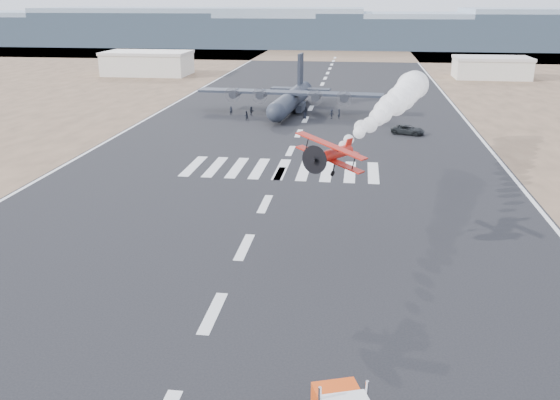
% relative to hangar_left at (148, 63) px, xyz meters
% --- Properties ---
extents(scrub_far, '(500.00, 80.00, 0.00)m').
position_rel_hangar_left_xyz_m(scrub_far, '(52.00, 85.00, -3.41)').
color(scrub_far, brown).
rests_on(scrub_far, ground).
extents(runway_markings, '(60.00, 260.00, 0.01)m').
position_rel_hangar_left_xyz_m(runway_markings, '(52.00, -85.00, -3.40)').
color(runway_markings, silver).
rests_on(runway_markings, ground).
extents(ridge_seg_b, '(150.00, 50.00, 15.00)m').
position_rel_hangar_left_xyz_m(ridge_seg_b, '(-78.00, 115.00, 4.09)').
color(ridge_seg_b, gray).
rests_on(ridge_seg_b, ground).
extents(ridge_seg_c, '(150.00, 50.00, 17.00)m').
position_rel_hangar_left_xyz_m(ridge_seg_c, '(-13.00, 115.00, 5.09)').
color(ridge_seg_c, gray).
rests_on(ridge_seg_c, ground).
extents(ridge_seg_d, '(150.00, 50.00, 13.00)m').
position_rel_hangar_left_xyz_m(ridge_seg_d, '(52.00, 115.00, 3.09)').
color(ridge_seg_d, gray).
rests_on(ridge_seg_d, ground).
extents(ridge_seg_e, '(150.00, 50.00, 15.00)m').
position_rel_hangar_left_xyz_m(ridge_seg_e, '(117.00, 115.00, 4.09)').
color(ridge_seg_e, gray).
rests_on(ridge_seg_e, ground).
extents(hangar_left, '(24.50, 14.50, 6.70)m').
position_rel_hangar_left_xyz_m(hangar_left, '(0.00, 0.00, 0.00)').
color(hangar_left, beige).
rests_on(hangar_left, ground).
extents(hangar_right, '(20.50, 12.50, 5.90)m').
position_rel_hangar_left_xyz_m(hangar_right, '(98.00, 5.00, -0.40)').
color(hangar_right, beige).
rests_on(hangar_right, ground).
extents(aerobatic_biplane, '(6.57, 6.17, 3.20)m').
position_rel_hangar_left_xyz_m(aerobatic_biplane, '(59.70, -121.03, 5.58)').
color(aerobatic_biplane, '#AE270B').
extents(smoke_trail, '(11.87, 39.87, 4.18)m').
position_rel_hangar_left_xyz_m(smoke_trail, '(67.79, -88.86, 5.89)').
color(smoke_trail, white).
extents(transport_aircraft, '(36.32, 29.86, 10.48)m').
position_rel_hangar_left_xyz_m(transport_aircraft, '(48.43, -53.60, -0.71)').
color(transport_aircraft, black).
rests_on(transport_aircraft, ground).
extents(support_vehicle, '(5.96, 4.08, 1.51)m').
position_rel_hangar_left_xyz_m(support_vehicle, '(69.98, -71.23, -2.65)').
color(support_vehicle, black).
rests_on(support_vehicle, ground).
extents(crew_a, '(0.64, 0.53, 1.70)m').
position_rel_hangar_left_xyz_m(crew_a, '(37.31, -58.42, -2.56)').
color(crew_a, black).
rests_on(crew_a, ground).
extents(crew_b, '(0.98, 0.88, 1.71)m').
position_rel_hangar_left_xyz_m(crew_b, '(41.20, -63.10, -2.55)').
color(crew_b, black).
rests_on(crew_b, ground).
extents(crew_c, '(1.20, 1.00, 1.70)m').
position_rel_hangar_left_xyz_m(crew_c, '(56.74, -59.50, -2.56)').
color(crew_c, black).
rests_on(crew_c, ground).
extents(crew_d, '(0.85, 1.08, 1.64)m').
position_rel_hangar_left_xyz_m(crew_d, '(51.65, -56.55, -2.59)').
color(crew_d, black).
rests_on(crew_d, ground).
extents(crew_e, '(0.87, 0.58, 1.69)m').
position_rel_hangar_left_xyz_m(crew_e, '(51.79, -60.29, -2.56)').
color(crew_e, black).
rests_on(crew_e, ground).
extents(crew_f, '(1.42, 1.50, 1.69)m').
position_rel_hangar_left_xyz_m(crew_f, '(41.25, -58.17, -2.57)').
color(crew_f, black).
rests_on(crew_f, ground).
extents(crew_g, '(0.71, 0.80, 1.87)m').
position_rel_hangar_left_xyz_m(crew_g, '(58.16, -59.65, -2.47)').
color(crew_g, black).
rests_on(crew_g, ground).
extents(crew_h, '(0.84, 0.54, 1.68)m').
position_rel_hangar_left_xyz_m(crew_h, '(45.92, -61.36, -2.57)').
color(crew_h, black).
rests_on(crew_h, ground).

